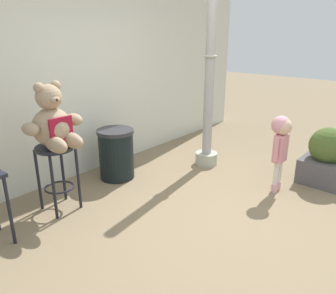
% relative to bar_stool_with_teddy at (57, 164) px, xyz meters
% --- Properties ---
extents(ground_plane, '(24.00, 24.00, 0.00)m').
position_rel_bar_stool_with_teddy_xyz_m(ground_plane, '(0.97, -1.45, -0.54)').
color(ground_plane, '#826E52').
extents(building_wall, '(7.13, 0.30, 3.77)m').
position_rel_bar_stool_with_teddy_xyz_m(building_wall, '(0.97, 0.80, 1.35)').
color(building_wall, silver).
rests_on(building_wall, ground_plane).
extents(bar_stool_with_teddy, '(0.41, 0.41, 0.75)m').
position_rel_bar_stool_with_teddy_xyz_m(bar_stool_with_teddy, '(0.00, 0.00, 0.00)').
color(bar_stool_with_teddy, black).
rests_on(bar_stool_with_teddy, ground_plane).
extents(teddy_bear, '(0.65, 0.58, 0.68)m').
position_rel_bar_stool_with_teddy_xyz_m(teddy_bear, '(0.00, -0.03, 0.46)').
color(teddy_bear, '#9F8669').
rests_on(teddy_bear, bar_stool_with_teddy).
extents(child_walking, '(0.31, 0.24, 0.97)m').
position_rel_bar_stool_with_teddy_xyz_m(child_walking, '(2.02, -1.66, 0.16)').
color(child_walking, '#DEA4AA').
rests_on(child_walking, ground_plane).
extents(trash_bin, '(0.49, 0.49, 0.68)m').
position_rel_bar_stool_with_teddy_xyz_m(trash_bin, '(0.98, 0.16, -0.20)').
color(trash_bin, black).
rests_on(trash_bin, ground_plane).
extents(lamppost, '(0.33, 0.33, 2.74)m').
position_rel_bar_stool_with_teddy_xyz_m(lamppost, '(2.18, -0.49, 0.54)').
color(lamppost, '#A7AC9B').
rests_on(lamppost, ground_plane).
extents(planter_with_shrub, '(0.57, 0.57, 0.75)m').
position_rel_bar_stool_with_teddy_xyz_m(planter_with_shrub, '(2.68, -2.04, -0.20)').
color(planter_with_shrub, '#514E52').
rests_on(planter_with_shrub, ground_plane).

